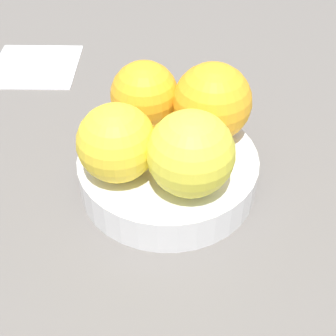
# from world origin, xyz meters

# --- Properties ---
(ground_plane) EXTENTS (1.10, 1.10, 0.02)m
(ground_plane) POSITION_xyz_m (0.00, 0.00, -0.01)
(ground_plane) COLOR #66605B
(fruit_bowl) EXTENTS (0.17, 0.17, 0.04)m
(fruit_bowl) POSITION_xyz_m (0.00, 0.00, 0.02)
(fruit_bowl) COLOR white
(fruit_bowl) RESTS_ON ground_plane
(orange_in_bowl_0) EXTENTS (0.07, 0.07, 0.07)m
(orange_in_bowl_0) POSITION_xyz_m (-0.01, 0.04, 0.07)
(orange_in_bowl_0) COLOR yellow
(orange_in_bowl_0) RESTS_ON fruit_bowl
(orange_in_bowl_1) EXTENTS (0.07, 0.07, 0.07)m
(orange_in_bowl_1) POSITION_xyz_m (0.01, -0.06, 0.07)
(orange_in_bowl_1) COLOR #F9A823
(orange_in_bowl_1) RESTS_ON fruit_bowl
(orange_in_bowl_2) EXTENTS (0.07, 0.07, 0.07)m
(orange_in_bowl_2) POSITION_xyz_m (0.05, 0.01, 0.07)
(orange_in_bowl_2) COLOR yellow
(orange_in_bowl_2) RESTS_ON fruit_bowl
(orange_in_bowl_3) EXTENTS (0.07, 0.07, 0.07)m
(orange_in_bowl_3) POSITION_xyz_m (-0.05, -0.02, 0.07)
(orange_in_bowl_3) COLOR #F9A823
(orange_in_bowl_3) RESTS_ON fruit_bowl
(folded_napkin) EXTENTS (0.14, 0.14, 0.00)m
(folded_napkin) POSITION_xyz_m (0.10, -0.26, 0.00)
(folded_napkin) COLOR white
(folded_napkin) RESTS_ON ground_plane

